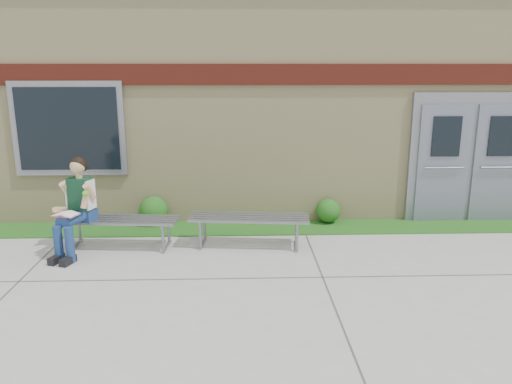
{
  "coord_description": "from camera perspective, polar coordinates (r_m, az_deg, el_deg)",
  "views": [
    {
      "loc": [
        -0.1,
        -5.63,
        2.74
      ],
      "look_at": [
        0.15,
        1.7,
        0.88
      ],
      "focal_mm": 35.0,
      "sensor_mm": 36.0,
      "label": 1
    }
  ],
  "objects": [
    {
      "name": "ground",
      "position": [
        6.26,
        -0.84,
        -11.72
      ],
      "size": [
        80.0,
        80.0,
        0.0
      ],
      "primitive_type": "plane",
      "color": "#9E9E99",
      "rests_on": "ground"
    },
    {
      "name": "grass_strip",
      "position": [
        8.67,
        -1.19,
        -4.13
      ],
      "size": [
        16.0,
        0.8,
        0.02
      ],
      "primitive_type": "cube",
      "color": "#1D4A13",
      "rests_on": "ground"
    },
    {
      "name": "school_building",
      "position": [
        11.64,
        -1.48,
        11.08
      ],
      "size": [
        16.2,
        6.22,
        4.2
      ],
      "color": "beige",
      "rests_on": "ground"
    },
    {
      "name": "bench_left",
      "position": [
        7.97,
        -15.34,
        -3.68
      ],
      "size": [
        1.83,
        0.64,
        0.47
      ],
      "rotation": [
        0.0,
        0.0,
        -0.08
      ],
      "color": "slate",
      "rests_on": "ground"
    },
    {
      "name": "bench_right",
      "position": [
        7.75,
        -0.78,
        -3.59
      ],
      "size": [
        1.88,
        0.69,
        0.48
      ],
      "rotation": [
        0.0,
        0.0,
        -0.1
      ],
      "color": "slate",
      "rests_on": "ground"
    },
    {
      "name": "girl",
      "position": [
        7.82,
        -19.92,
        -1.44
      ],
      "size": [
        0.6,
        0.94,
        1.44
      ],
      "rotation": [
        0.0,
        0.0,
        -0.31
      ],
      "color": "navy",
      "rests_on": "ground"
    },
    {
      "name": "shrub_mid",
      "position": [
        8.96,
        -11.62,
        -2.07
      ],
      "size": [
        0.5,
        0.5,
        0.5
      ],
      "primitive_type": "sphere",
      "color": "#1D4A13",
      "rests_on": "grass_strip"
    },
    {
      "name": "shrub_east",
      "position": [
        8.98,
        8.24,
        -2.12
      ],
      "size": [
        0.43,
        0.43,
        0.43
      ],
      "primitive_type": "sphere",
      "color": "#1D4A13",
      "rests_on": "grass_strip"
    }
  ]
}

